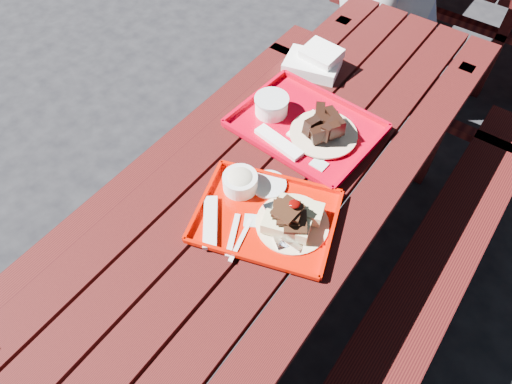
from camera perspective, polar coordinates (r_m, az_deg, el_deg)
ground at (r=2.20m, az=2.34°, el=-10.48°), size 60.00×60.00×0.00m
picnic_table_near at (r=1.72m, az=2.94°, el=-2.03°), size 1.41×2.40×0.75m
near_tray at (r=1.45m, az=1.49°, el=-2.00°), size 0.52×0.46×0.14m
far_tray at (r=1.72m, az=5.87°, el=8.44°), size 0.53×0.42×0.09m
white_cloth at (r=1.98m, az=7.37°, el=15.84°), size 0.26×0.21×0.09m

